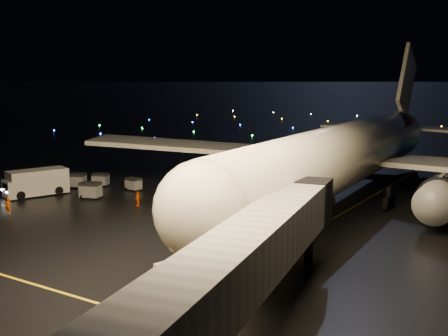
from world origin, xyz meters
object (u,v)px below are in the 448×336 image
at_px(belt_loader, 211,221).
at_px(baggage_cart_0, 91,190).
at_px(crew_a, 8,206).
at_px(baggage_cart_2, 76,181).
at_px(crew_c, 138,199).
at_px(baggage_cart_1, 134,184).
at_px(baggage_cart_3, 101,180).
at_px(service_truck, 38,182).
at_px(airliner, 353,119).
at_px(pushback_tug, 183,273).

height_order(belt_loader, baggage_cart_0, belt_loader).
distance_m(crew_a, baggage_cart_2, 13.90).
height_order(crew_c, baggage_cart_2, baggage_cart_2).
bearing_deg(belt_loader, crew_a, -154.84).
distance_m(baggage_cart_1, baggage_cart_3, 5.36).
distance_m(service_truck, baggage_cart_2, 5.58).
height_order(airliner, crew_a, airliner).
height_order(belt_loader, service_truck, service_truck).
relative_size(crew_c, baggage_cart_3, 0.84).
relative_size(baggage_cart_0, baggage_cart_2, 1.03).
relative_size(service_truck, crew_a, 4.83).
bearing_deg(baggage_cart_0, baggage_cart_3, 110.26).
bearing_deg(crew_c, baggage_cart_0, -96.70).
distance_m(airliner, baggage_cart_1, 27.29).
relative_size(service_truck, baggage_cart_3, 4.44).
distance_m(pushback_tug, crew_c, 24.22).
xyz_separation_m(belt_loader, baggage_cart_0, (-20.34, 5.67, -0.58)).
relative_size(belt_loader, crew_a, 3.59).
relative_size(airliner, baggage_cart_3, 34.35).
bearing_deg(baggage_cart_1, baggage_cart_3, -172.10).
bearing_deg(crew_a, baggage_cart_0, 55.64).
distance_m(baggage_cart_2, baggage_cart_3, 3.00).
bearing_deg(airliner, baggage_cart_3, -166.92).
relative_size(baggage_cart_0, baggage_cart_3, 1.16).
distance_m(service_truck, baggage_cart_3, 8.31).
bearing_deg(baggage_cart_0, crew_c, -14.48).
height_order(service_truck, baggage_cart_0, service_truck).
bearing_deg(crew_a, baggage_cart_1, 55.59).
bearing_deg(service_truck, crew_a, -38.01).
distance_m(pushback_tug, service_truck, 34.44).
bearing_deg(belt_loader, service_truck, -173.03).
height_order(crew_a, baggage_cart_1, crew_a).
xyz_separation_m(belt_loader, baggage_cart_1, (-19.27, 11.79, -0.75)).
xyz_separation_m(crew_c, baggage_cart_3, (-11.26, 5.81, 0.01)).
relative_size(airliner, baggage_cart_2, 30.42).
bearing_deg(baggage_cart_3, crew_a, -100.21).
height_order(airliner, baggage_cart_0, airliner).
distance_m(airliner, service_truck, 36.90).
bearing_deg(baggage_cart_1, baggage_cart_2, -153.50).
distance_m(belt_loader, baggage_cart_2, 27.88).
bearing_deg(belt_loader, airliner, 89.86).
xyz_separation_m(baggage_cart_0, baggage_cart_1, (1.07, 6.11, -0.17)).
distance_m(belt_loader, crew_a, 22.42).
bearing_deg(service_truck, belt_loader, 12.42).
xyz_separation_m(baggage_cart_1, baggage_cart_3, (-5.36, -0.18, 0.04)).
xyz_separation_m(airliner, service_truck, (-32.13, -16.44, -7.70)).
xyz_separation_m(service_truck, baggage_cart_1, (7.55, 8.16, -0.79)).
distance_m(airliner, baggage_cart_2, 34.49).
height_order(crew_a, baggage_cart_2, baggage_cart_2).
height_order(crew_a, crew_c, crew_a).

